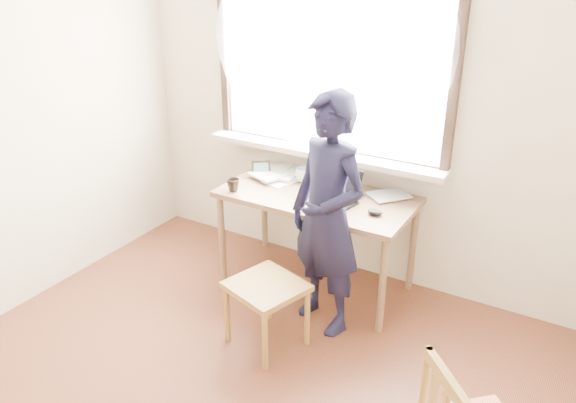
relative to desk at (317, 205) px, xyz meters
The scene contains 12 objects.
room_shell 1.74m from the desk, 87.27° to the right, with size 3.52×4.02×2.61m.
desk is the anchor object (origin of this frame).
laptop 0.20m from the desk, 12.91° to the right, with size 0.37×0.32×0.22m.
mug_white 0.28m from the desk, 139.22° to the left, with size 0.13×0.13×0.11m, color white.
mug_dark 0.60m from the desk, 156.32° to the right, with size 0.09×0.09×0.09m, color black.
mouse 0.49m from the desk, 11.97° to the right, with size 0.10×0.07×0.04m, color black.
desk_clutter 0.40m from the desk, 151.55° to the left, with size 0.77×0.53×0.05m.
book_a 0.46m from the desk, 148.08° to the left, with size 0.20×0.27×0.03m, color white.
book_b 0.47m from the desk, 37.03° to the left, with size 0.20×0.27×0.02m, color white.
picture_frame 0.55m from the desk, 169.23° to the left, with size 0.12×0.09×0.11m.
work_chair 0.81m from the desk, 85.54° to the right, with size 0.52×0.51×0.43m.
person 0.48m from the desk, 54.24° to the right, with size 0.57×0.37×1.56m, color black.
Camera 1 is at (1.55, -1.55, 2.28)m, focal length 35.00 mm.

